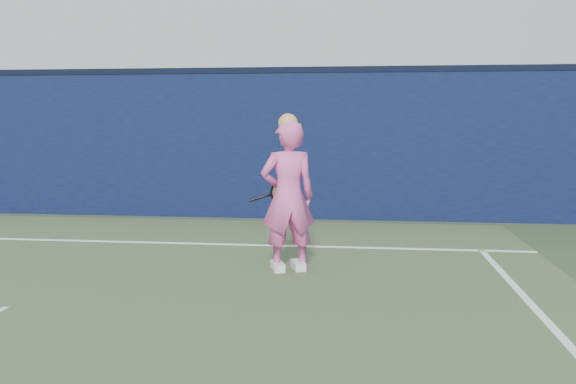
# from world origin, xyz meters

# --- Properties ---
(backstop_wall) EXTENTS (24.00, 0.40, 2.50)m
(backstop_wall) POSITION_xyz_m (0.00, 6.50, 1.25)
(backstop_wall) COLOR #0C0E38
(backstop_wall) RESTS_ON ground
(wall_cap) EXTENTS (24.00, 0.42, 0.10)m
(wall_cap) POSITION_xyz_m (0.00, 6.50, 2.55)
(wall_cap) COLOR black
(wall_cap) RESTS_ON backstop_wall
(player) EXTENTS (0.72, 0.59, 1.79)m
(player) POSITION_xyz_m (2.40, 2.70, 0.86)
(player) COLOR pink
(player) RESTS_ON ground
(racket) EXTENTS (0.53, 0.15, 0.28)m
(racket) POSITION_xyz_m (2.25, 3.09, 0.85)
(racket) COLOR black
(racket) RESTS_ON ground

